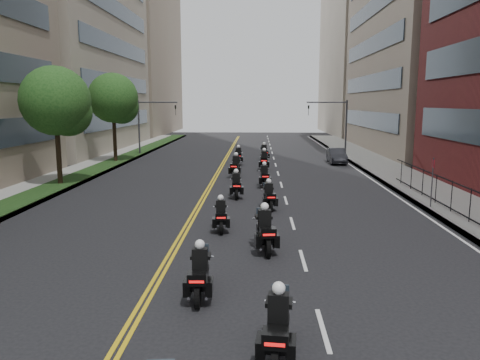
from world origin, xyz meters
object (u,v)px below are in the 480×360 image
Objects in this scene: motorcycle_9 at (264,161)px; motorcycle_10 at (238,157)px; motorcycle_5 at (269,197)px; motorcycle_8 at (236,167)px; parked_sedan at (337,156)px; motorcycle_6 at (236,186)px; motorcycle_3 at (265,232)px; motorcycle_7 at (264,177)px; motorcycle_1 at (278,330)px; motorcycle_4 at (221,217)px; motorcycle_2 at (200,275)px; motorcycle_11 at (264,153)px.

motorcycle_10 is at bearing 125.17° from motorcycle_9.
motorcycle_8 reaches higher than motorcycle_5.
motorcycle_6 is at bearing -116.90° from parked_sedan.
motorcycle_5 is 19.64m from parked_sedan.
motorcycle_5 is 10.59m from motorcycle_8.
motorcycle_5 is at bearing -88.11° from motorcycle_9.
motorcycle_3 is at bearing -87.03° from motorcycle_10.
motorcycle_7 is at bearing 82.21° from motorcycle_3.
motorcycle_9 is 0.60× the size of parked_sedan.
motorcycle_9 reaches higher than motorcycle_1.
motorcycle_10 is (-2.25, 17.23, 0.07)m from motorcycle_5.
parked_sedan is at bearing 63.66° from motorcycle_4.
motorcycle_2 is 31.23m from motorcycle_11.
parked_sedan is at bearing 63.97° from motorcycle_5.
parked_sedan is at bearing 67.91° from motorcycle_3.
motorcycle_2 reaches higher than parked_sedan.
motorcycle_4 is 0.88× the size of motorcycle_11.
motorcycle_7 is 7.52m from motorcycle_9.
motorcycle_10 is (-2.11, 10.84, 0.04)m from motorcycle_7.
motorcycle_7 is 0.94× the size of motorcycle_10.
motorcycle_11 is at bearing 83.18° from motorcycle_5.
motorcycle_6 reaches higher than motorcycle_5.
motorcycle_3 is 24.12m from motorcycle_10.
motorcycle_11 is (0.34, 26.92, -0.02)m from motorcycle_3.
motorcycle_1 is 33.36m from parked_sedan.
motorcycle_4 is 24.33m from motorcycle_11.
motorcycle_3 reaches higher than motorcycle_10.
motorcycle_5 is at bearing -92.18° from motorcycle_7.
parked_sedan is (6.55, 4.63, -0.04)m from motorcycle_9.
motorcycle_2 is 11.26m from motorcycle_5.
motorcycle_2 is at bearing 129.11° from motorcycle_1.
motorcycle_2 is 21.41m from motorcycle_8.
motorcycle_8 is at bearing 88.10° from motorcycle_6.
motorcycle_6 is 0.92× the size of motorcycle_9.
motorcycle_2 is 1.05× the size of motorcycle_5.
motorcycle_4 is 0.86× the size of motorcycle_9.
motorcycle_5 is (2.13, 4.12, 0.01)m from motorcycle_4.
motorcycle_9 is (2.08, 18.02, 0.10)m from motorcycle_4.
motorcycle_1 is 14.15m from motorcycle_5.
motorcycle_10 is (-2.20, 3.33, -0.02)m from motorcycle_9.
motorcycle_9 is at bearing 95.86° from motorcycle_1.
motorcycle_3 is at bearing -99.28° from motorcycle_5.
motorcycle_11 is 0.58× the size of parked_sedan.
motorcycle_5 reaches higher than motorcycle_4.
motorcycle_7 is at bearing 73.77° from motorcycle_4.
motorcycle_1 is 34.26m from motorcycle_11.
motorcycle_2 is 30.82m from parked_sedan.
motorcycle_9 is at bearing -58.16° from motorcycle_10.
motorcycle_8 reaches higher than motorcycle_1.
motorcycle_2 is 0.94× the size of motorcycle_11.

